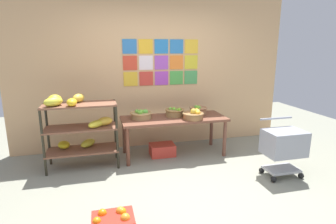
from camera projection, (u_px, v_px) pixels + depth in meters
The scene contains 11 objects.
ground at pixel (184, 193), 3.46m from camera, with size 9.65×9.65×0.00m, color gray.
back_wall_with_art at pixel (154, 73), 4.90m from camera, with size 4.95×0.07×2.68m.
banana_shelf_unit at pixel (79, 123), 4.07m from camera, with size 1.05×0.51×1.13m.
display_table at pixel (174, 122), 4.56m from camera, with size 1.73×0.68×0.65m.
fruit_basket_right at pixel (175, 112), 4.63m from camera, with size 0.32×0.32×0.15m.
fruit_basket_left at pixel (198, 110), 4.74m from camera, with size 0.31×0.31×0.16m.
fruit_basket_back_right at pixel (141, 114), 4.48m from camera, with size 0.36×0.36×0.15m.
fruit_basket_centre at pixel (194, 115), 4.44m from camera, with size 0.34×0.34×0.17m.
produce_crate_under_table at pixel (162, 150), 4.64m from camera, with size 0.41×0.31×0.19m, color red.
orange_crate_foreground at pixel (114, 223), 2.69m from camera, with size 0.41×0.31×0.23m.
shopping_cart at pixel (284, 145), 3.81m from camera, with size 0.54×0.43×0.81m.
Camera 1 is at (-0.96, -2.98, 1.79)m, focal length 29.31 mm.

